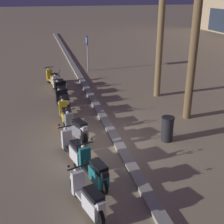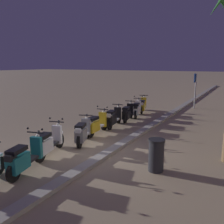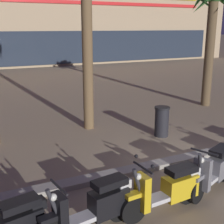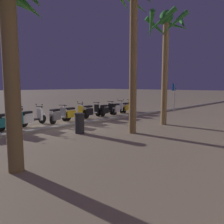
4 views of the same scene
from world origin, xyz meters
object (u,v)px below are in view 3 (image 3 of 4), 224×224
litter_bin (162,121)px  scooter_grey_last_in_row (214,169)px  scooter_black_tail_end (95,206)px  scooter_yellow_gap_after_mid (169,189)px  palm_tree_near_sign (213,15)px

litter_bin → scooter_grey_last_in_row: bearing=-105.6°
litter_bin → scooter_black_tail_end: bearing=-137.0°
scooter_yellow_gap_after_mid → litter_bin: 4.17m
scooter_yellow_gap_after_mid → scooter_grey_last_in_row: size_ratio=1.10×
palm_tree_near_sign → scooter_black_tail_end: bearing=-142.5°
scooter_black_tail_end → scooter_grey_last_in_row: same height
scooter_black_tail_end → litter_bin: bearing=43.0°
scooter_grey_last_in_row → litter_bin: bearing=74.4°
scooter_black_tail_end → palm_tree_near_sign: 10.36m
scooter_black_tail_end → palm_tree_near_sign: size_ratio=0.35×
scooter_yellow_gap_after_mid → palm_tree_near_sign: size_ratio=0.35×
scooter_yellow_gap_after_mid → scooter_grey_last_in_row: (1.35, 0.25, 0.01)m
palm_tree_near_sign → litter_bin: palm_tree_near_sign is taller
scooter_black_tail_end → scooter_yellow_gap_after_mid: bearing=-1.6°
scooter_black_tail_end → scooter_grey_last_in_row: (2.81, 0.21, -0.00)m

